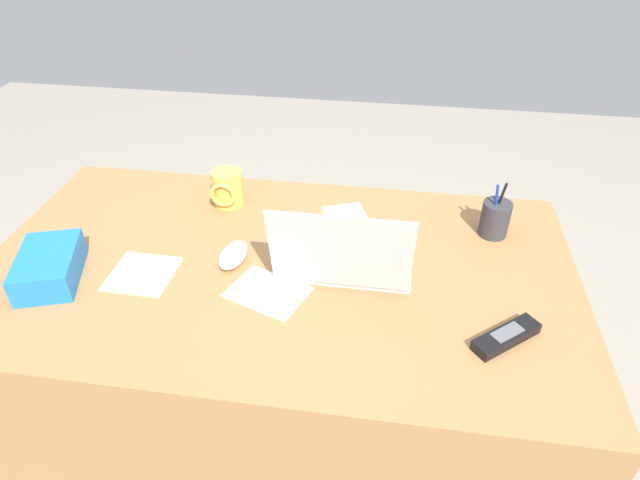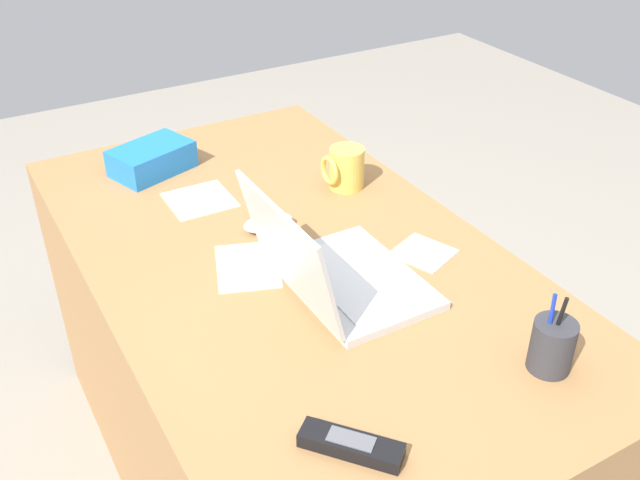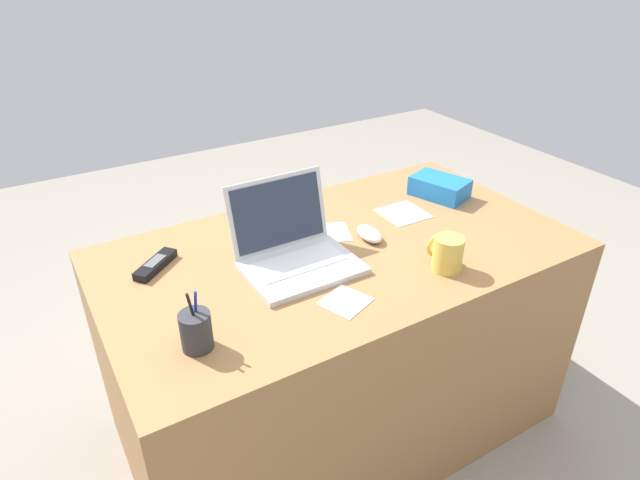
{
  "view_description": "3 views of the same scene",
  "coord_description": "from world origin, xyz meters",
  "px_view_note": "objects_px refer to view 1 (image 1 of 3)",
  "views": [
    {
      "loc": [
        -0.26,
        1.0,
        1.56
      ],
      "look_at": [
        -0.1,
        -0.01,
        0.83
      ],
      "focal_mm": 30.01,
      "sensor_mm": 36.0,
      "label": 1
    },
    {
      "loc": [
        -1.14,
        0.59,
        1.6
      ],
      "look_at": [
        -0.05,
        -0.04,
        0.8
      ],
      "focal_mm": 40.61,
      "sensor_mm": 36.0,
      "label": 2
    },
    {
      "loc": [
        -0.79,
        -1.2,
        1.59
      ],
      "look_at": [
        -0.06,
        0.02,
        0.78
      ],
      "focal_mm": 30.3,
      "sensor_mm": 36.0,
      "label": 3
    }
  ],
  "objects_px": {
    "snack_bag": "(49,266)",
    "coffee_mug_white": "(228,188)",
    "laptop": "(344,254)",
    "computer_mouse": "(234,254)",
    "pen_holder": "(495,219)",
    "cordless_phone": "(506,337)"
  },
  "relations": [
    {
      "from": "snack_bag",
      "to": "coffee_mug_white",
      "type": "bearing_deg",
      "value": -129.71
    },
    {
      "from": "computer_mouse",
      "to": "snack_bag",
      "type": "distance_m",
      "value": 0.43
    },
    {
      "from": "laptop",
      "to": "computer_mouse",
      "type": "distance_m",
      "value": 0.27
    },
    {
      "from": "laptop",
      "to": "computer_mouse",
      "type": "xyz_separation_m",
      "value": [
        0.27,
        0.0,
        -0.03
      ]
    },
    {
      "from": "pen_holder",
      "to": "snack_bag",
      "type": "height_order",
      "value": "pen_holder"
    },
    {
      "from": "computer_mouse",
      "to": "coffee_mug_white",
      "type": "height_order",
      "value": "coffee_mug_white"
    },
    {
      "from": "laptop",
      "to": "pen_holder",
      "type": "distance_m",
      "value": 0.42
    },
    {
      "from": "coffee_mug_white",
      "to": "snack_bag",
      "type": "bearing_deg",
      "value": 50.29
    },
    {
      "from": "cordless_phone",
      "to": "coffee_mug_white",
      "type": "bearing_deg",
      "value": -31.03
    },
    {
      "from": "laptop",
      "to": "cordless_phone",
      "type": "xyz_separation_m",
      "value": [
        -0.36,
        0.18,
        -0.03
      ]
    },
    {
      "from": "laptop",
      "to": "coffee_mug_white",
      "type": "distance_m",
      "value": 0.44
    },
    {
      "from": "computer_mouse",
      "to": "coffee_mug_white",
      "type": "distance_m",
      "value": 0.27
    },
    {
      "from": "computer_mouse",
      "to": "snack_bag",
      "type": "bearing_deg",
      "value": 23.53
    },
    {
      "from": "computer_mouse",
      "to": "snack_bag",
      "type": "xyz_separation_m",
      "value": [
        0.41,
        0.13,
        0.02
      ]
    },
    {
      "from": "laptop",
      "to": "coffee_mug_white",
      "type": "height_order",
      "value": "laptop"
    },
    {
      "from": "computer_mouse",
      "to": "coffee_mug_white",
      "type": "xyz_separation_m",
      "value": [
        0.09,
        -0.25,
        0.03
      ]
    },
    {
      "from": "computer_mouse",
      "to": "coffee_mug_white",
      "type": "relative_size",
      "value": 1.12
    },
    {
      "from": "computer_mouse",
      "to": "pen_holder",
      "type": "distance_m",
      "value": 0.68
    },
    {
      "from": "coffee_mug_white",
      "to": "pen_holder",
      "type": "bearing_deg",
      "value": 176.81
    },
    {
      "from": "computer_mouse",
      "to": "cordless_phone",
      "type": "relative_size",
      "value": 0.76
    },
    {
      "from": "computer_mouse",
      "to": "pen_holder",
      "type": "xyz_separation_m",
      "value": [
        -0.64,
        -0.21,
        0.03
      ]
    },
    {
      "from": "coffee_mug_white",
      "to": "snack_bag",
      "type": "relative_size",
      "value": 0.52
    }
  ]
}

